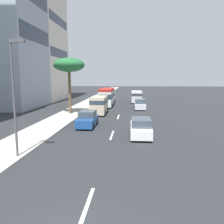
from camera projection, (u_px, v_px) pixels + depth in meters
ground_plane at (121, 109)px, 37.21m from camera, size 198.00×198.00×0.00m
sidewalk_right at (80, 108)px, 37.79m from camera, size 162.00×3.58×0.15m
lane_stripe_near at (86, 208)px, 8.90m from camera, size 3.20×0.16×0.01m
lane_stripe_mid at (112, 135)px, 20.15m from camera, size 3.20×0.16×0.01m
lane_stripe_far at (118, 117)px, 29.61m from camera, size 3.20×0.16×0.01m
minibus_lead at (107, 97)px, 40.11m from camera, size 6.87×2.27×3.19m
car_second at (140, 105)px, 36.51m from camera, size 4.38×1.80×1.66m
van_third at (137, 96)px, 45.98m from camera, size 4.86×2.16×2.36m
car_fourth at (141, 128)px, 19.73m from camera, size 4.50×1.83×1.60m
car_fifth at (87, 119)px, 23.58m from camera, size 4.01×1.79×1.65m
van_sixth at (99, 104)px, 31.42m from camera, size 4.67×2.09×2.50m
car_seventh at (110, 98)px, 47.58m from camera, size 4.13×1.91×1.68m
palm_tree at (69, 65)px, 30.56m from camera, size 4.21×4.21×7.58m
street_lamp at (15, 86)px, 13.73m from camera, size 0.24×0.97×7.21m
office_tower_far at (34, 12)px, 48.90m from camera, size 12.89×11.05×38.09m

